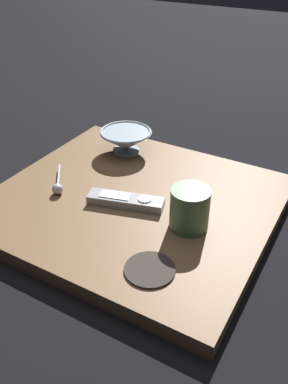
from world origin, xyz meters
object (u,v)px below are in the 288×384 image
at_px(coffee_mug, 190,209).
at_px(tv_remote_near, 124,200).
at_px(cereal_bowl, 126,140).
at_px(drink_coaster, 150,269).
at_px(teaspoon, 58,187).

distance_m(coffee_mug, tv_remote_near, 0.18).
distance_m(cereal_bowl, tv_remote_near, 0.28).
bearing_deg(drink_coaster, teaspoon, -111.13).
bearing_deg(tv_remote_near, coffee_mug, 89.47).
xyz_separation_m(coffee_mug, tv_remote_near, (-0.00, -0.17, -0.04)).
relative_size(coffee_mug, teaspoon, 0.86).
xyz_separation_m(cereal_bowl, teaspoon, (0.27, -0.04, -0.02)).
distance_m(tv_remote_near, drink_coaster, 0.24).
xyz_separation_m(tv_remote_near, drink_coaster, (0.17, 0.17, -0.01)).
relative_size(cereal_bowl, teaspoon, 1.37).
bearing_deg(teaspoon, tv_remote_near, 101.37).
bearing_deg(tv_remote_near, cereal_bowl, -148.86).
bearing_deg(coffee_mug, drink_coaster, -2.42).
bearing_deg(tv_remote_near, drink_coaster, 44.39).
bearing_deg(tv_remote_near, teaspoon, -78.63).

